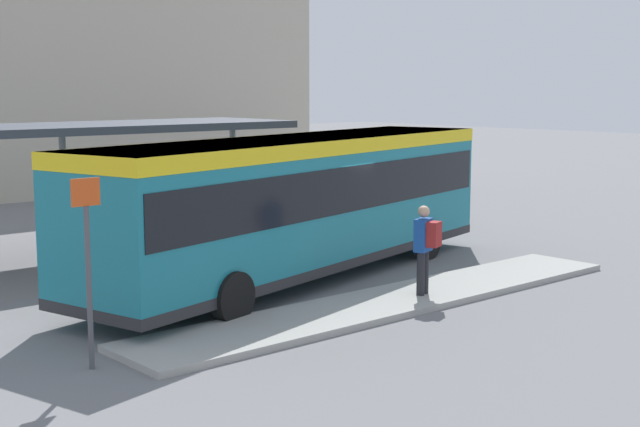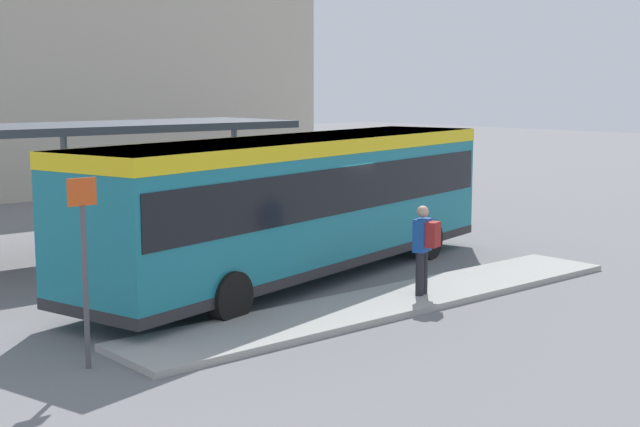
# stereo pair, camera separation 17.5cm
# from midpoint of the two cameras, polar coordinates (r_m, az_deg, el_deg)

# --- Properties ---
(ground_plane) EXTENTS (120.00, 120.00, 0.00)m
(ground_plane) POSITION_cam_midpoint_polar(r_m,az_deg,el_deg) (19.11, -1.56, -4.20)
(ground_plane) COLOR slate
(curb_island) EXTENTS (11.40, 1.80, 0.12)m
(curb_island) POSITION_cam_midpoint_polar(r_m,az_deg,el_deg) (17.00, 4.50, -5.58)
(curb_island) COLOR #9E9E99
(curb_island) RESTS_ON ground_plane
(city_bus) EXTENTS (11.83, 5.13, 3.02)m
(city_bus) POSITION_cam_midpoint_polar(r_m,az_deg,el_deg) (18.82, -1.57, 1.09)
(city_bus) COLOR #197284
(city_bus) RESTS_ON ground_plane
(pedestrian_waiting) EXTENTS (0.49, 0.53, 1.72)m
(pedestrian_waiting) POSITION_cam_midpoint_polar(r_m,az_deg,el_deg) (17.09, 6.47, -1.94)
(pedestrian_waiting) COLOR #232328
(pedestrian_waiting) RESTS_ON curb_island
(bicycle_blue) EXTENTS (0.48, 1.79, 0.77)m
(bicycle_blue) POSITION_cam_midpoint_polar(r_m,az_deg,el_deg) (26.80, 7.85, 0.14)
(bicycle_blue) COLOR black
(bicycle_blue) RESTS_ON ground_plane
(bicycle_white) EXTENTS (0.48, 1.56, 0.67)m
(bicycle_white) POSITION_cam_midpoint_polar(r_m,az_deg,el_deg) (27.23, 6.74, 0.18)
(bicycle_white) COLOR black
(bicycle_white) RESTS_ON ground_plane
(bicycle_red) EXTENTS (0.48, 1.72, 0.74)m
(bicycle_red) POSITION_cam_midpoint_polar(r_m,az_deg,el_deg) (27.62, 5.59, 0.39)
(bicycle_red) COLOR black
(bicycle_red) RESTS_ON ground_plane
(station_shelter) EXTENTS (11.39, 3.36, 3.21)m
(station_shelter) POSITION_cam_midpoint_polar(r_m,az_deg,el_deg) (21.48, -16.43, 5.09)
(station_shelter) COLOR #383D47
(station_shelter) RESTS_ON ground_plane
(potted_planter_near_shelter) EXTENTS (0.99, 0.99, 1.45)m
(potted_planter_near_shelter) POSITION_cam_midpoint_polar(r_m,az_deg,el_deg) (20.60, -8.49, -1.26)
(potted_planter_near_shelter) COLOR slate
(potted_planter_near_shelter) RESTS_ON ground_plane
(platform_sign) EXTENTS (0.44, 0.08, 2.80)m
(platform_sign) POSITION_cam_midpoint_polar(r_m,az_deg,el_deg) (13.24, -14.99, -3.15)
(platform_sign) COLOR #4C4C51
(platform_sign) RESTS_ON ground_plane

